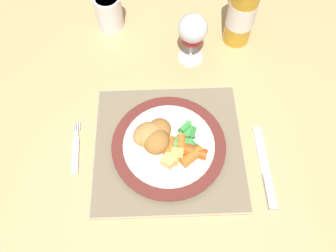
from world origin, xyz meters
TOP-DOWN VIEW (x-y plane):
  - ground_plane at (0.00, 0.00)m, footprint 6.00×6.00m
  - dining_table at (0.00, 0.00)m, footprint 1.12×0.94m
  - placemat at (0.04, -0.05)m, footprint 0.32×0.30m
  - dinner_plate at (0.04, -0.06)m, footprint 0.24×0.24m
  - breaded_croquettes at (0.01, -0.05)m, footprint 0.10×0.10m
  - green_beans_pile at (0.07, -0.04)m, footprint 0.07×0.07m
  - glazed_carrots at (0.07, -0.08)m, footprint 0.10×0.07m
  - fork at (-0.16, -0.05)m, footprint 0.02×0.12m
  - table_knife at (0.24, -0.12)m, footprint 0.02×0.18m
  - wine_glass at (0.10, 0.19)m, footprint 0.07×0.07m
  - bottle at (0.23, 0.25)m, footprint 0.07×0.07m
  - roast_potatoes at (0.05, -0.10)m, footprint 0.05×0.04m
  - drinking_cup at (-0.10, 0.32)m, footprint 0.07×0.07m

SIDE VIEW (x-z plane):
  - ground_plane at x=0.00m, z-range 0.00..0.00m
  - dining_table at x=0.00m, z-range 0.27..1.01m
  - fork at x=-0.16m, z-range 0.74..0.75m
  - table_knife at x=0.24m, z-range 0.74..0.75m
  - placemat at x=0.04m, z-range 0.74..0.75m
  - dinner_plate at x=0.04m, z-range 0.75..0.77m
  - green_beans_pile at x=0.07m, z-range 0.76..0.78m
  - glazed_carrots at x=0.07m, z-range 0.76..0.79m
  - roast_potatoes at x=0.05m, z-range 0.77..0.79m
  - breaded_croquettes at x=0.01m, z-range 0.76..0.81m
  - drinking_cup at x=-0.10m, z-range 0.74..0.83m
  - wine_glass at x=0.10m, z-range 0.77..0.90m
  - bottle at x=0.23m, z-range 0.70..0.99m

